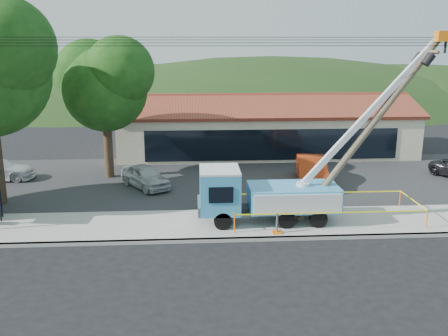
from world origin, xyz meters
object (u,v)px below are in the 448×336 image
utility_truck (266,192)px  car_red (311,185)px  leaning_pole (374,122)px  car_silver (146,189)px

utility_truck → car_red: bearing=60.0°
leaning_pole → car_red: (-1.23, 6.54, -4.92)m
leaning_pole → car_silver: (-11.31, 6.29, -4.92)m
leaning_pole → car_red: 8.28m
leaning_pole → utility_truck: bearing=179.8°
car_silver → car_red: size_ratio=0.79×
leaning_pole → car_silver: bearing=150.9°
utility_truck → car_silver: 9.05m
car_red → car_silver: bearing=-170.0°
leaning_pole → car_silver: size_ratio=2.24×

